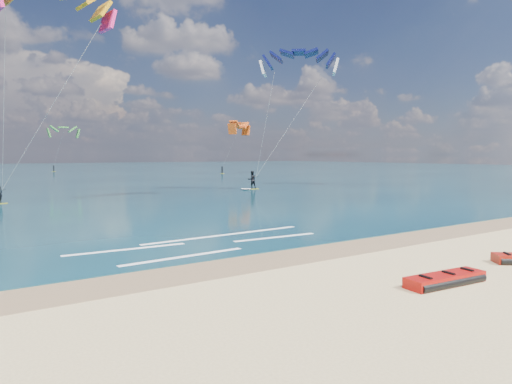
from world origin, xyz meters
The scene contains 8 objects.
ground centered at (0.00, 40.00, 0.00)m, with size 320.00×320.00×0.00m, color tan.
wet_sand_strip centered at (0.00, 3.00, 0.00)m, with size 320.00×2.40×0.01m, color brown.
sea centered at (0.00, 104.00, 0.02)m, with size 320.00×200.00×0.04m, color #0A2A37.
packed_kite_left centered at (2.81, -2.36, 0.00)m, with size 2.90×1.01×0.37m, color #B00E09, non-canonical shape.
kitesurfer_main centered at (-4.35, 25.90, 8.23)m, with size 10.04×8.10×16.21m.
kitesurfer_far centered at (19.71, 28.82, 8.43)m, with size 9.91×7.73×15.83m.
shoreline_foam centered at (-0.05, 6.92, 0.04)m, with size 11.38×3.62×0.01m.
distant_kites centered at (12.65, 79.57, 5.16)m, with size 49.08×32.90×11.49m.
Camera 1 is at (-8.91, -10.06, 3.75)m, focal length 32.00 mm.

